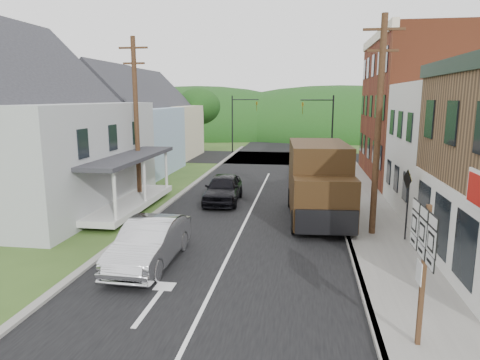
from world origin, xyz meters
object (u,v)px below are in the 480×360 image
at_px(silver_sedan, 150,243).
at_px(delivery_van, 319,182).
at_px(route_sign_cluster, 423,256).
at_px(dark_sedan, 223,189).
at_px(warning_sign, 407,195).

distance_m(silver_sedan, delivery_van, 8.98).
xyz_separation_m(delivery_van, route_sign_cluster, (1.97, -10.67, 0.46)).
bearing_deg(dark_sedan, silver_sedan, -97.34).
bearing_deg(silver_sedan, delivery_van, 48.39).
xyz_separation_m(silver_sedan, dark_sedan, (0.82, 9.34, -0.00)).
bearing_deg(dark_sedan, delivery_van, -30.17).
distance_m(silver_sedan, route_sign_cluster, 9.05).
bearing_deg(route_sign_cluster, silver_sedan, 152.46).
relative_size(silver_sedan, delivery_van, 0.72).
height_order(route_sign_cluster, warning_sign, route_sign_cluster).
xyz_separation_m(delivery_van, warning_sign, (3.38, -2.87, 0.13)).
bearing_deg(route_sign_cluster, warning_sign, 79.23).
relative_size(dark_sedan, route_sign_cluster, 1.38).
bearing_deg(silver_sedan, dark_sedan, 85.47).
bearing_deg(route_sign_cluster, delivery_van, 99.94).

